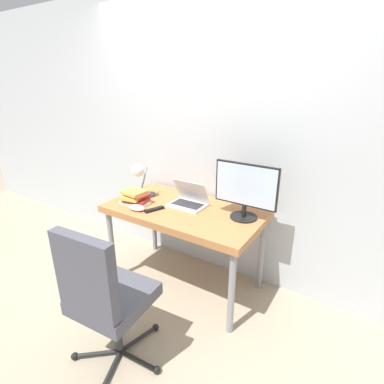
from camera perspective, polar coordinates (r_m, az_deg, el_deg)
The scene contains 10 objects.
ground_plane at distance 2.74m, azimuth -5.87°, elevation -20.59°, with size 12.00×12.00×0.00m, color tan.
wall_back at distance 2.77m, azimuth 3.51°, elevation 10.16°, with size 8.00×0.05×2.60m.
desk at distance 2.61m, azimuth -1.44°, elevation -4.49°, with size 1.35×0.73×0.77m.
laptop at distance 2.61m, azimuth -0.60°, elevation -1.59°, with size 0.31×0.24×0.22m.
monitor at distance 2.35m, azimuth 10.17°, elevation 0.56°, with size 0.51×0.22×0.45m.
desk_lamp at distance 2.74m, azimuth -9.92°, elevation 3.29°, with size 0.14×0.25×0.34m.
office_chair at distance 2.01m, azimuth -16.45°, elevation -18.05°, with size 0.62×0.63×1.03m.
book_stack at distance 2.69m, azimuth -10.84°, elevation -1.01°, with size 0.25×0.21×0.12m.
tv_remote at distance 2.55m, azimuth -7.17°, elevation -3.31°, with size 0.10×0.18×0.02m.
game_controller at distance 2.58m, azimuth -10.47°, elevation -2.95°, with size 0.15×0.10×0.04m.
Camera 1 is at (1.32, -1.58, 1.81)m, focal length 28.00 mm.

